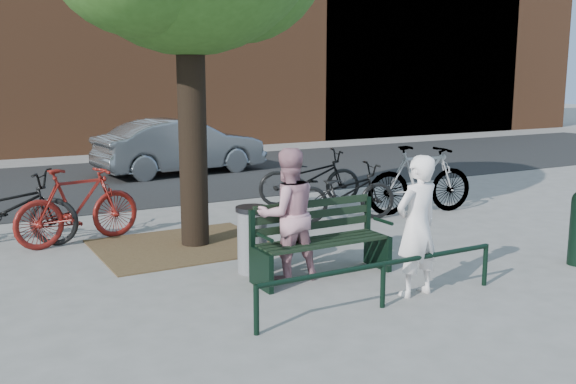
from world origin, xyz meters
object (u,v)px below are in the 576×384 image
person_left (417,226)px  bicycle_c (344,193)px  person_right (287,214)px  litter_bin (252,239)px  parked_car (181,146)px  park_bench (319,238)px

person_left → bicycle_c: (1.40, 3.49, -0.30)m
person_right → litter_bin: bearing=-54.9°
litter_bin → bicycle_c: bearing=34.9°
person_left → parked_car: person_left is taller
park_bench → litter_bin: (-0.66, 0.52, -0.05)m
person_left → parked_car: 9.94m
person_right → litter_bin: 0.64m
bicycle_c → parked_car: (-0.56, 6.41, 0.20)m
person_left → person_right: person_right is taller
person_right → litter_bin: person_right is taller
litter_bin → parked_car: 8.51m
park_bench → person_right: bearing=170.1°
park_bench → person_right: 0.52m
person_left → parked_car: (0.84, 9.90, -0.10)m
park_bench → person_right: person_right is taller
person_left → person_right: bearing=-55.9°
park_bench → person_left: (0.57, -1.13, 0.32)m
litter_bin → parked_car: size_ratio=0.20×
park_bench → litter_bin: size_ratio=2.07×
park_bench → person_left: size_ratio=1.10×
litter_bin → bicycle_c: size_ratio=0.45×
park_bench → parked_car: size_ratio=0.41×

